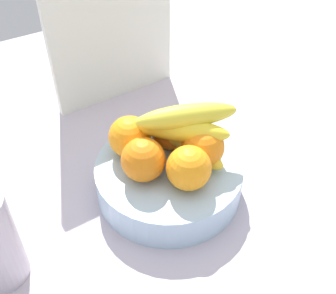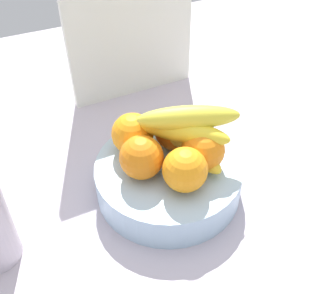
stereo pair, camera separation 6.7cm
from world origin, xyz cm
name	(u,v)px [view 1 (the left image)]	position (x,y,z in cm)	size (l,w,h in cm)	color
ground_plane	(155,201)	(0.00, 0.00, -1.50)	(180.00, 140.00, 3.00)	#B6ABB9
fruit_bowl	(168,177)	(2.95, 0.29, 3.14)	(25.68, 25.68, 6.29)	#A6C5DD
orange_front_left	(142,158)	(-1.88, 0.31, 9.97)	(7.37, 7.37, 7.37)	orange
orange_front_right	(189,168)	(3.48, -5.35, 9.97)	(7.37, 7.37, 7.37)	orange
orange_center	(203,147)	(8.17, -2.32, 9.97)	(7.37, 7.37, 7.37)	orange
orange_back_left	(171,129)	(6.00, 4.33, 9.97)	(7.37, 7.37, 7.37)	orange
orange_back_right	(130,137)	(-1.23, 6.14, 9.97)	(7.37, 7.37, 7.37)	orange
banana_bunch	(182,131)	(6.24, 1.33, 11.59)	(17.93, 17.64, 10.60)	yellow
cutting_board	(110,21)	(7.78, 31.86, 18.00)	(28.00, 1.80, 36.00)	white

